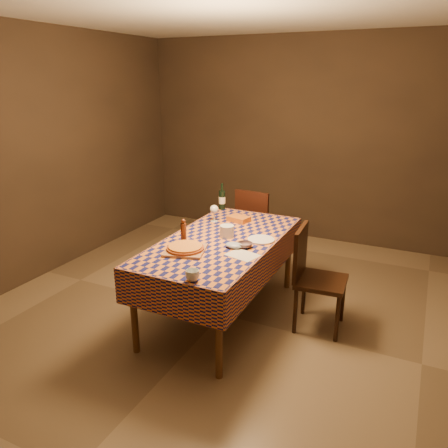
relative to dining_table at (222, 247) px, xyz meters
The scene contains 16 objects.
room 0.66m from the dining_table, ahead, with size 5.00×5.10×2.70m.
dining_table is the anchor object (origin of this frame).
cutting_board 0.43m from the dining_table, 110.79° to the right, with size 0.32×0.32×0.02m, color #A16D4B.
pizza 0.43m from the dining_table, 110.79° to the right, with size 0.39×0.39×0.03m.
pepper_mill 0.38m from the dining_table, 143.41° to the right, with size 0.06×0.06×0.21m.
bowl 0.29m from the dining_table, 18.34° to the right, with size 0.13×0.13×0.04m, color #5E474F.
wine_glass 0.56m from the dining_table, 124.03° to the left, with size 0.09×0.09×0.17m.
wine_bottle 0.97m from the dining_table, 115.58° to the left, with size 0.09×0.09×0.29m.
deli_tub 0.16m from the dining_table, 81.40° to the left, with size 0.13×0.13×0.11m, color silver.
takeout_container 0.56m from the dining_table, 97.55° to the left, with size 0.21×0.14×0.05m, color #BD5F18.
white_plate 0.36m from the dining_table, 21.21° to the left, with size 0.24×0.24×0.01m, color white.
tumbler 0.88m from the dining_table, 78.01° to the right, with size 0.10×0.10×0.08m, color white.
flour_patch 0.42m from the dining_table, 39.17° to the right, with size 0.25×0.19×0.00m, color silver.
flour_bag 0.25m from the dining_table, 36.58° to the right, with size 0.15×0.11×0.04m, color #93A1BC.
chair_far 1.29m from the dining_table, 97.51° to the left, with size 0.46×0.47×0.93m.
chair_right 0.84m from the dining_table, 13.39° to the left, with size 0.45×0.45×0.93m.
Camera 1 is at (1.61, -3.30, 2.14)m, focal length 35.00 mm.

